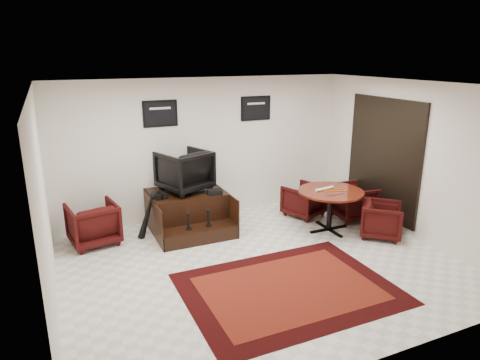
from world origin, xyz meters
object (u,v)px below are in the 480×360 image
object	(u,v)px
armchair_side	(93,222)
table_chair_window	(354,200)
table_chair_back	(304,199)
shine_podium	(188,212)
meeting_table	(331,195)
shine_chair	(184,169)
table_chair_corner	(382,218)

from	to	relation	value
armchair_side	table_chair_window	size ratio (longest dim) A/B	1.05
armchair_side	table_chair_back	distance (m)	4.13
shine_podium	meeting_table	distance (m)	2.71
shine_chair	meeting_table	world-z (taller)	shine_chair
table_chair_back	table_chair_window	size ratio (longest dim) A/B	0.93
table_chair_back	table_chair_window	bearing A→B (deg)	125.65
shine_podium	table_chair_back	bearing A→B (deg)	-6.97
armchair_side	meeting_table	world-z (taller)	armchair_side
armchair_side	table_chair_window	distance (m)	5.03
table_chair_back	shine_podium	bearing A→B (deg)	-28.52
meeting_table	table_chair_back	distance (m)	0.92
shine_chair	table_chair_corner	size ratio (longest dim) A/B	1.21
shine_chair	meeting_table	distance (m)	2.79
shine_chair	table_chair_window	xyz separation A→B (m)	(3.24, -0.98, -0.77)
shine_chair	table_chair_back	distance (m)	2.56
table_chair_window	table_chair_corner	world-z (taller)	table_chair_window
table_chair_back	table_chair_corner	bearing A→B (deg)	94.18
armchair_side	table_chair_back	size ratio (longest dim) A/B	1.12
meeting_table	table_chair_window	bearing A→B (deg)	21.30
meeting_table	table_chair_window	size ratio (longest dim) A/B	1.55
shine_chair	table_chair_window	size ratio (longest dim) A/B	1.11
shine_chair	table_chair_window	distance (m)	3.47
shine_podium	shine_chair	distance (m)	0.83
table_chair_window	shine_chair	bearing A→B (deg)	78.28
shine_podium	armchair_side	size ratio (longest dim) A/B	1.77
meeting_table	table_chair_window	xyz separation A→B (m)	(0.82, 0.32, -0.31)
meeting_table	table_chair_window	world-z (taller)	meeting_table
shine_podium	table_chair_corner	size ratio (longest dim) A/B	2.03
meeting_table	table_chair_window	distance (m)	0.93
table_chair_corner	shine_podium	bearing A→B (deg)	102.66
meeting_table	table_chair_corner	xyz separation A→B (m)	(0.70, -0.64, -0.34)
shine_podium	table_chair_corner	bearing A→B (deg)	-29.90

